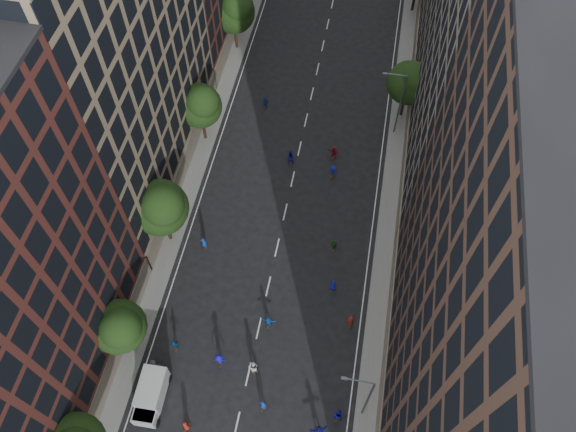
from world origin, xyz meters
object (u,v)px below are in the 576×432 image
object	(u,v)px
streetlamp_near	(366,397)
skater_2	(338,415)
cargo_van	(151,395)
streetlamp_far	(399,101)
skater_0	(146,409)
skater_1	(263,405)

from	to	relation	value
streetlamp_near	skater_2	xyz separation A→B (m)	(-1.87, -0.77, -4.22)
streetlamp_near	cargo_van	xyz separation A→B (m)	(-18.17, -2.25, -3.83)
streetlamp_near	cargo_van	world-z (taller)	streetlamp_near
streetlamp_far	skater_0	xyz separation A→B (m)	(-18.35, -36.34, -4.27)
skater_0	skater_1	bearing A→B (deg)	-165.86
cargo_van	skater_1	xyz separation A→B (m)	(9.79, 1.06, -0.37)
skater_2	skater_0	bearing A→B (deg)	17.13
cargo_van	skater_0	world-z (taller)	cargo_van
streetlamp_near	cargo_van	bearing A→B (deg)	-172.95
cargo_van	skater_1	size ratio (longest dim) A/B	2.50
streetlamp_far	cargo_van	world-z (taller)	streetlamp_far
streetlamp_near	skater_1	bearing A→B (deg)	-171.95
streetlamp_far	skater_2	bearing A→B (deg)	-93.17
skater_0	streetlamp_near	bearing A→B (deg)	-167.76
skater_0	skater_2	xyz separation A→B (m)	(16.48, 2.58, 0.06)
streetlamp_near	skater_0	bearing A→B (deg)	-169.67
skater_0	streetlamp_far	bearing A→B (deg)	-114.87
streetlamp_near	skater_2	world-z (taller)	streetlamp_near
streetlamp_far	skater_2	size ratio (longest dim) A/B	4.76
skater_2	streetlamp_near	bearing A→B (deg)	-149.37
cargo_van	skater_0	xyz separation A→B (m)	(-0.18, -1.10, -0.45)
streetlamp_near	skater_1	xyz separation A→B (m)	(-8.38, -1.19, -4.20)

